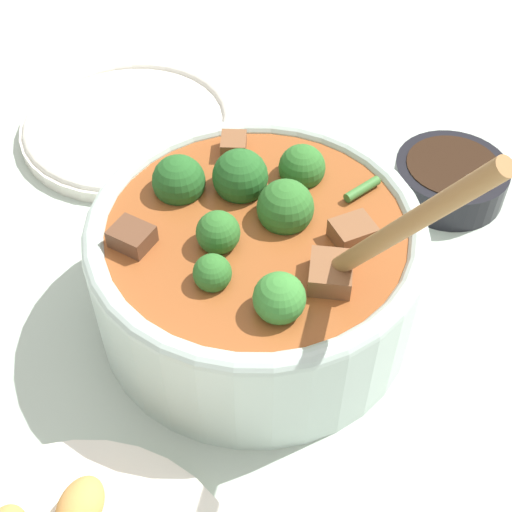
{
  "coord_description": "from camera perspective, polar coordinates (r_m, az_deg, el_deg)",
  "views": [
    {
      "loc": [
        0.33,
        0.1,
        0.45
      ],
      "look_at": [
        0.0,
        0.0,
        0.06
      ],
      "focal_mm": 50.0,
      "sensor_mm": 36.0,
      "label": 1
    }
  ],
  "objects": [
    {
      "name": "ground_plane",
      "position": [
        0.56,
        0.0,
        -4.34
      ],
      "size": [
        4.0,
        4.0,
        0.0
      ],
      "primitive_type": "plane",
      "color": "#ADBCAD"
    },
    {
      "name": "stew_bowl",
      "position": [
        0.52,
        0.02,
        -0.44
      ],
      "size": [
        0.24,
        0.27,
        0.24
      ],
      "color": "#B2C6BC",
      "rests_on": "ground_plane"
    },
    {
      "name": "condiment_bowl",
      "position": [
        0.67,
        15.27,
        6.06
      ],
      "size": [
        0.1,
        0.1,
        0.03
      ],
      "color": "black",
      "rests_on": "ground_plane"
    },
    {
      "name": "empty_plate",
      "position": [
        0.73,
        -10.06,
        10.34
      ],
      "size": [
        0.21,
        0.21,
        0.02
      ],
      "color": "silver",
      "rests_on": "ground_plane"
    }
  ]
}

